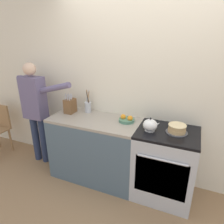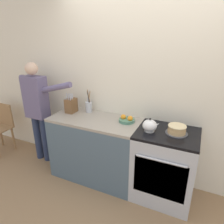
{
  "view_description": "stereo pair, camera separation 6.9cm",
  "coord_description": "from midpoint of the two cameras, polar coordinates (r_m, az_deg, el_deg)",
  "views": [
    {
      "loc": [
        0.51,
        -1.87,
        1.96
      ],
      "look_at": [
        -0.39,
        0.27,
        1.06
      ],
      "focal_mm": 32.0,
      "sensor_mm": 36.0,
      "label": 1
    },
    {
      "loc": [
        0.57,
        -1.85,
        1.96
      ],
      "look_at": [
        -0.39,
        0.27,
        1.06
      ],
      "focal_mm": 32.0,
      "sensor_mm": 36.0,
      "label": 2
    }
  ],
  "objects": [
    {
      "name": "utensil_crock",
      "position": [
        2.9,
        -7.57,
        1.57
      ],
      "size": [
        0.1,
        0.1,
        0.34
      ],
      "color": "#B7BABF",
      "rests_on": "counter_cabinet"
    },
    {
      "name": "knife_block",
      "position": [
        2.92,
        -12.55,
        1.77
      ],
      "size": [
        0.12,
        0.16,
        0.29
      ],
      "color": "brown",
      "rests_on": "counter_cabinet"
    },
    {
      "name": "stove_range",
      "position": [
        2.64,
        13.98,
        -14.31
      ],
      "size": [
        0.71,
        0.63,
        0.91
      ],
      "color": "#B7BABF",
      "rests_on": "ground_plane"
    },
    {
      "name": "person_baker",
      "position": [
        3.24,
        -21.64,
        1.59
      ],
      "size": [
        0.92,
        0.2,
        1.6
      ],
      "rotation": [
        0.0,
        0.0,
        -0.15
      ],
      "color": "#283351",
      "rests_on": "ground_plane"
    },
    {
      "name": "counter_cabinet",
      "position": [
        2.89,
        -5.43,
        -10.29
      ],
      "size": [
        1.22,
        0.59,
        0.91
      ],
      "color": "#4C6070",
      "rests_on": "ground_plane"
    },
    {
      "name": "wall_back",
      "position": [
        2.62,
        10.22,
        6.28
      ],
      "size": [
        8.0,
        0.04,
        2.6
      ],
      "color": "silver",
      "rests_on": "ground_plane"
    },
    {
      "name": "layer_cake",
      "position": [
        2.39,
        17.28,
        -4.65
      ],
      "size": [
        0.25,
        0.25,
        0.1
      ],
      "color": "#4C4C51",
      "rests_on": "stove_range"
    },
    {
      "name": "tea_kettle",
      "position": [
        2.36,
        10.04,
        -3.73
      ],
      "size": [
        0.2,
        0.17,
        0.17
      ],
      "color": "white",
      "rests_on": "stove_range"
    },
    {
      "name": "fruit_bowl",
      "position": [
        2.58,
        3.43,
        -2.14
      ],
      "size": [
        0.2,
        0.2,
        0.09
      ],
      "color": "#4C7F66",
      "rests_on": "counter_cabinet"
    },
    {
      "name": "ground_plane",
      "position": [
        2.75,
        5.09,
        -24.24
      ],
      "size": [
        16.0,
        16.0,
        0.0
      ],
      "primitive_type": "plane",
      "color": "#93704C"
    }
  ]
}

